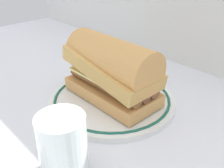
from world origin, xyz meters
name	(u,v)px	position (x,y,z in m)	size (l,w,h in m)	color
ground_plane	(102,112)	(0.00, 0.00, 0.00)	(1.50, 1.50, 0.00)	silver
plate	(112,99)	(-0.01, 0.04, 0.01)	(0.27, 0.27, 0.01)	white
sausage_sandwich	(112,69)	(-0.01, 0.04, 0.08)	(0.20, 0.10, 0.13)	tan
drinking_glass	(64,152)	(0.09, -0.15, 0.04)	(0.07, 0.07, 0.10)	silver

